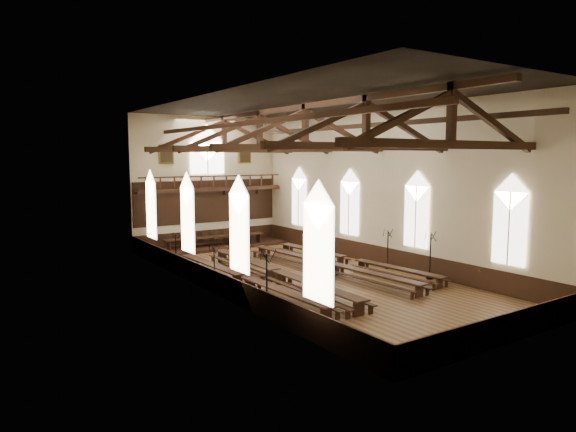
{
  "coord_description": "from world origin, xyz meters",
  "views": [
    {
      "loc": [
        -17.07,
        -23.63,
        6.9
      ],
      "look_at": [
        -0.16,
        1.5,
        3.41
      ],
      "focal_mm": 32.0,
      "sensor_mm": 36.0,
      "label": 1
    }
  ],
  "objects_px": {
    "candelabrum_left_mid": "(214,276)",
    "candelabrum_right_near": "(430,265)",
    "high_table": "(216,238)",
    "candelabrum_right_mid": "(388,257)",
    "candelabrum_left_near": "(267,295)",
    "candelabrum_left_far": "(176,259)",
    "refectory_row_d": "(350,260)",
    "dais": "(216,247)",
    "refectory_row_c": "(327,265)",
    "refectory_row_a": "(243,279)",
    "refectory_row_b": "(276,273)",
    "candelabrum_right_far": "(321,243)"
  },
  "relations": [
    {
      "from": "refectory_row_c",
      "to": "refectory_row_b",
      "type": "bearing_deg",
      "value": -174.9
    },
    {
      "from": "refectory_row_d",
      "to": "candelabrum_right_near",
      "type": "relative_size",
      "value": 5.04
    },
    {
      "from": "candelabrum_right_mid",
      "to": "refectory_row_d",
      "type": "bearing_deg",
      "value": 142.76
    },
    {
      "from": "refectory_row_d",
      "to": "candelabrum_left_near",
      "type": "relative_size",
      "value": 4.78
    },
    {
      "from": "refectory_row_a",
      "to": "candelabrum_right_far",
      "type": "height_order",
      "value": "candelabrum_right_far"
    },
    {
      "from": "refectory_row_a",
      "to": "candelabrum_left_mid",
      "type": "distance_m",
      "value": 1.54
    },
    {
      "from": "candelabrum_right_near",
      "to": "refectory_row_b",
      "type": "bearing_deg",
      "value": 152.54
    },
    {
      "from": "candelabrum_right_near",
      "to": "candelabrum_right_mid",
      "type": "distance_m",
      "value": 3.35
    },
    {
      "from": "refectory_row_c",
      "to": "refectory_row_a",
      "type": "bearing_deg",
      "value": -176.27
    },
    {
      "from": "refectory_row_d",
      "to": "candelabrum_left_near",
      "type": "height_order",
      "value": "candelabrum_left_near"
    },
    {
      "from": "dais",
      "to": "high_table",
      "type": "distance_m",
      "value": 0.71
    },
    {
      "from": "high_table",
      "to": "candelabrum_right_mid",
      "type": "height_order",
      "value": "candelabrum_right_mid"
    },
    {
      "from": "candelabrum_left_near",
      "to": "candelabrum_right_mid",
      "type": "height_order",
      "value": "candelabrum_left_near"
    },
    {
      "from": "refectory_row_d",
      "to": "refectory_row_a",
      "type": "bearing_deg",
      "value": -174.68
    },
    {
      "from": "candelabrum_left_mid",
      "to": "candelabrum_right_far",
      "type": "relative_size",
      "value": 1.02
    },
    {
      "from": "candelabrum_left_mid",
      "to": "candelabrum_right_near",
      "type": "xyz_separation_m",
      "value": [
        11.1,
        -4.86,
        0.12
      ]
    },
    {
      "from": "refectory_row_d",
      "to": "refectory_row_c",
      "type": "bearing_deg",
      "value": -170.39
    },
    {
      "from": "high_table",
      "to": "candelabrum_right_mid",
      "type": "distance_m",
      "value": 13.73
    },
    {
      "from": "candelabrum_left_mid",
      "to": "candelabrum_right_mid",
      "type": "xyz_separation_m",
      "value": [
        11.1,
        -1.51,
        0.04
      ]
    },
    {
      "from": "refectory_row_c",
      "to": "candelabrum_left_far",
      "type": "height_order",
      "value": "candelabrum_left_far"
    },
    {
      "from": "candelabrum_left_mid",
      "to": "candelabrum_right_far",
      "type": "distance_m",
      "value": 12.26
    },
    {
      "from": "refectory_row_b",
      "to": "candelabrum_left_mid",
      "type": "xyz_separation_m",
      "value": [
        -3.34,
        0.83,
        0.14
      ]
    },
    {
      "from": "candelabrum_left_near",
      "to": "candelabrum_right_near",
      "type": "distance_m",
      "value": 11.11
    },
    {
      "from": "candelabrum_left_near",
      "to": "candelabrum_right_near",
      "type": "relative_size",
      "value": 1.06
    },
    {
      "from": "refectory_row_b",
      "to": "candelabrum_left_mid",
      "type": "distance_m",
      "value": 3.44
    },
    {
      "from": "candelabrum_left_far",
      "to": "candelabrum_right_far",
      "type": "xyz_separation_m",
      "value": [
        11.1,
        -0.13,
        -0.02
      ]
    },
    {
      "from": "candelabrum_left_far",
      "to": "refectory_row_d",
      "type": "bearing_deg",
      "value": -30.47
    },
    {
      "from": "high_table",
      "to": "candelabrum_left_far",
      "type": "bearing_deg",
      "value": -133.76
    },
    {
      "from": "candelabrum_right_near",
      "to": "candelabrum_right_far",
      "type": "distance_m",
      "value": 10.06
    },
    {
      "from": "dais",
      "to": "candelabrum_left_near",
      "type": "bearing_deg",
      "value": -108.42
    },
    {
      "from": "candelabrum_right_mid",
      "to": "refectory_row_a",
      "type": "bearing_deg",
      "value": 176.29
    },
    {
      "from": "refectory_row_a",
      "to": "candelabrum_left_mid",
      "type": "xyz_separation_m",
      "value": [
        -1.25,
        0.87,
        0.18
      ]
    },
    {
      "from": "high_table",
      "to": "refectory_row_a",
      "type": "bearing_deg",
      "value": -109.33
    },
    {
      "from": "high_table",
      "to": "candelabrum_right_near",
      "type": "relative_size",
      "value": 2.9
    },
    {
      "from": "candelabrum_left_mid",
      "to": "candelabrum_left_far",
      "type": "relative_size",
      "value": 0.99
    },
    {
      "from": "candelabrum_right_near",
      "to": "candelabrum_right_far",
      "type": "xyz_separation_m",
      "value": [
        0.0,
        10.06,
        -0.13
      ]
    },
    {
      "from": "candelabrum_left_mid",
      "to": "candelabrum_right_near",
      "type": "bearing_deg",
      "value": -23.66
    },
    {
      "from": "refectory_row_d",
      "to": "high_table",
      "type": "distance_m",
      "value": 11.77
    },
    {
      "from": "candelabrum_left_near",
      "to": "candelabrum_right_near",
      "type": "xyz_separation_m",
      "value": [
        11.1,
        0.39,
        -0.05
      ]
    },
    {
      "from": "refectory_row_d",
      "to": "candelabrum_left_mid",
      "type": "height_order",
      "value": "candelabrum_left_mid"
    },
    {
      "from": "candelabrum_left_far",
      "to": "candelabrum_right_near",
      "type": "relative_size",
      "value": 0.87
    },
    {
      "from": "refectory_row_c",
      "to": "candelabrum_right_far",
      "type": "relative_size",
      "value": 6.19
    },
    {
      "from": "candelabrum_left_far",
      "to": "candelabrum_right_near",
      "type": "distance_m",
      "value": 15.07
    },
    {
      "from": "candelabrum_left_far",
      "to": "candelabrum_right_mid",
      "type": "height_order",
      "value": "candelabrum_right_mid"
    },
    {
      "from": "dais",
      "to": "refectory_row_c",
      "type": "bearing_deg",
      "value": -81.48
    },
    {
      "from": "refectory_row_a",
      "to": "candelabrum_left_far",
      "type": "distance_m",
      "value": 6.33
    },
    {
      "from": "refectory_row_d",
      "to": "candelabrum_left_far",
      "type": "distance_m",
      "value": 10.77
    },
    {
      "from": "refectory_row_a",
      "to": "refectory_row_d",
      "type": "bearing_deg",
      "value": 5.32
    },
    {
      "from": "refectory_row_c",
      "to": "dais",
      "type": "distance_m",
      "value": 11.61
    },
    {
      "from": "refectory_row_b",
      "to": "candelabrum_left_far",
      "type": "relative_size",
      "value": 6.22
    }
  ]
}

